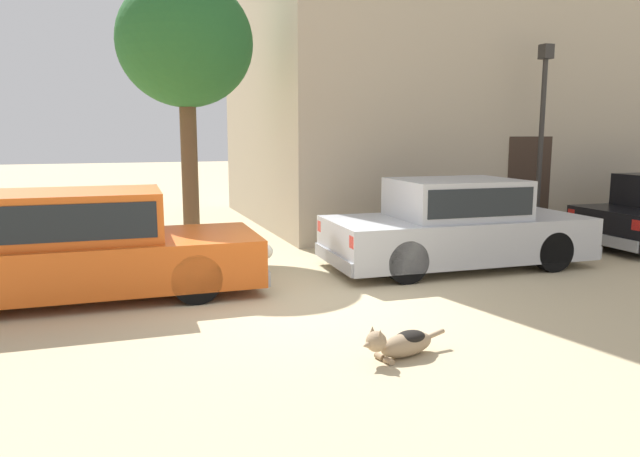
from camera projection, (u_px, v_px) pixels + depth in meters
name	position (u px, v px, depth m)	size (l,w,h in m)	color
ground_plane	(298.00, 300.00, 7.71)	(80.00, 80.00, 0.00)	tan
parked_sedan_nearest	(82.00, 245.00, 7.75)	(4.77, 1.88, 1.42)	#D15619
parked_sedan_second	(456.00, 224.00, 9.57)	(4.44, 1.93, 1.43)	#B2B5BA
apartment_block	(519.00, 54.00, 16.07)	(14.86, 6.85, 8.64)	tan
stray_dog_spotted	(401.00, 343.00, 5.71)	(1.03, 0.37, 0.36)	#997F60
street_lamp	(542.00, 117.00, 11.75)	(0.22, 0.22, 3.89)	#2D2B28
acacia_tree_left	(185.00, 45.00, 10.53)	(2.43, 2.18, 4.93)	brown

